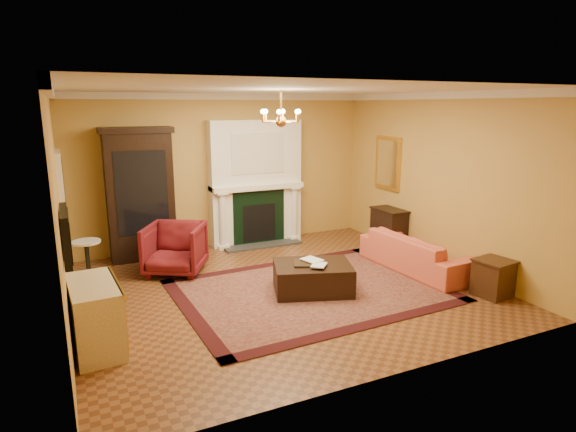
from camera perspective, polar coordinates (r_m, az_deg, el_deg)
floor at (r=7.57m, az=-0.77°, el=-8.61°), size 6.00×5.50×0.02m
ceiling at (r=7.04m, az=-0.84°, el=14.88°), size 6.00×5.50×0.02m
wall_back at (r=9.71m, az=-7.57°, el=5.32°), size 6.00×0.02×3.00m
wall_front at (r=4.84m, az=12.83°, el=-2.67°), size 6.00×0.02×3.00m
wall_left at (r=6.54m, az=-25.58°, el=0.43°), size 0.02×5.50×3.00m
wall_right at (r=8.82m, az=17.36°, el=4.07°), size 0.02×5.50×3.00m
fireplace at (r=9.77m, az=-3.83°, el=3.65°), size 1.90×0.70×2.50m
crown_molding at (r=7.92m, az=-3.78°, el=14.14°), size 6.00×5.50×0.12m
doorway at (r=8.30m, az=-24.93°, el=-0.29°), size 0.08×1.05×2.10m
tv_panel at (r=5.99m, az=-24.82°, el=-2.04°), size 0.09×0.95×0.58m
gilt_mirror at (r=9.84m, az=11.74°, el=6.15°), size 0.06×0.76×1.05m
chandelier at (r=7.04m, az=-0.83°, el=11.61°), size 0.63×0.55×0.53m
oriental_rug at (r=7.46m, az=2.65°, el=-8.82°), size 4.02×3.08×0.02m
china_cabinet at (r=9.13m, az=-17.12°, el=2.15°), size 1.15×0.53×2.30m
wingback_armchair at (r=8.30m, az=-13.27°, el=-3.52°), size 1.21×1.19×0.94m
pedestal_table at (r=8.04m, az=-22.63°, el=-4.93°), size 0.43×0.43×0.76m
commode at (r=6.11m, az=-21.87°, el=-10.93°), size 0.57×1.10×0.80m
coral_sofa at (r=8.53m, az=15.08°, el=-3.53°), size 0.75×2.17×0.84m
end_table at (r=7.81m, az=23.13°, el=-6.86°), size 0.52×0.52×0.53m
console_table at (r=9.66m, az=11.84°, el=-1.60°), size 0.41×0.70×0.78m
leather_ottoman at (r=7.36m, az=2.94°, el=-7.28°), size 1.36×1.16×0.43m
ottoman_tray at (r=7.27m, az=2.41°, el=-5.65°), size 0.53×0.48×0.03m
book_a at (r=7.21m, az=2.22°, el=-4.37°), size 0.23×0.09×0.31m
book_b at (r=7.11m, az=2.93°, el=-4.79°), size 0.16×0.15×0.27m
topiary_left at (r=9.48m, az=-7.32°, el=5.06°), size 0.17×0.17×0.47m
topiary_right at (r=10.00m, az=0.33°, el=5.42°), size 0.16×0.16×0.42m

